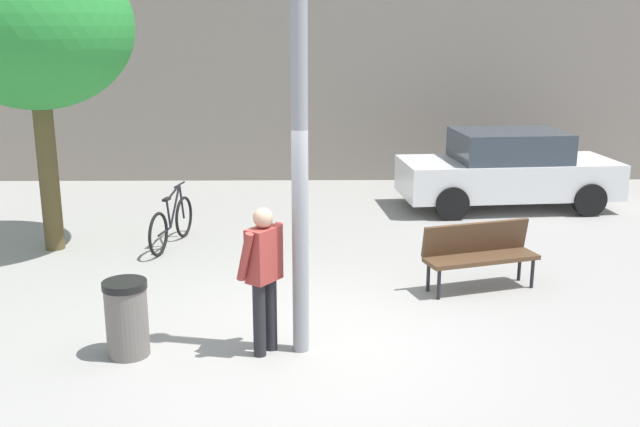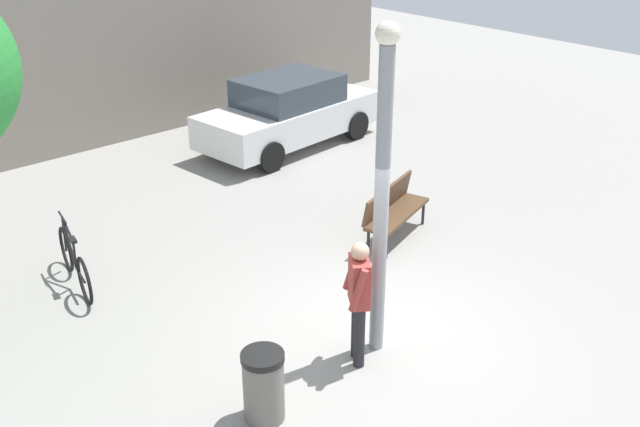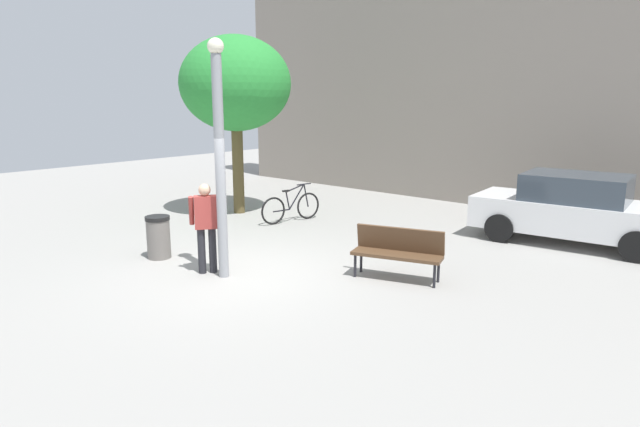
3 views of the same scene
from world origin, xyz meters
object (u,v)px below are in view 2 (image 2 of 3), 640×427
object	(u,v)px
person_by_lamppost	(359,295)
parked_car_white	(289,112)
lamppost	(382,186)
trash_bin	(264,386)
park_bench	(393,207)
bicycle_black	(75,263)

from	to	relation	value
person_by_lamppost	parked_car_white	xyz separation A→B (m)	(4.42, 6.63, -0.19)
lamppost	trash_bin	size ratio (longest dim) A/B	4.83
park_bench	trash_bin	size ratio (longest dim) A/B	1.93
park_bench	trash_bin	xyz separation A→B (m)	(-4.35, -2.09, -0.11)
bicycle_black	trash_bin	bearing A→B (deg)	-86.20
parked_car_white	trash_bin	world-z (taller)	parked_car_white
person_by_lamppost	trash_bin	world-z (taller)	person_by_lamppost
bicycle_black	trash_bin	size ratio (longest dim) A/B	2.06
lamppost	parked_car_white	bearing A→B (deg)	58.53
park_bench	parked_car_white	size ratio (longest dim) A/B	0.38
bicycle_black	parked_car_white	world-z (taller)	parked_car_white
bicycle_black	trash_bin	distance (m)	4.15
trash_bin	bicycle_black	bearing A→B (deg)	93.80
park_bench	parked_car_white	world-z (taller)	parked_car_white
park_bench	bicycle_black	distance (m)	5.06
person_by_lamppost	park_bench	distance (m)	3.52
lamppost	park_bench	bearing A→B (deg)	39.16
person_by_lamppost	bicycle_black	xyz separation A→B (m)	(-1.79, 4.09, -0.58)
park_bench	bicycle_black	xyz separation A→B (m)	(-4.62, 2.05, -0.16)
trash_bin	parked_car_white	bearing A→B (deg)	48.37
park_bench	bicycle_black	bearing A→B (deg)	156.07
lamppost	bicycle_black	xyz separation A→B (m)	(-2.19, 4.03, -1.88)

